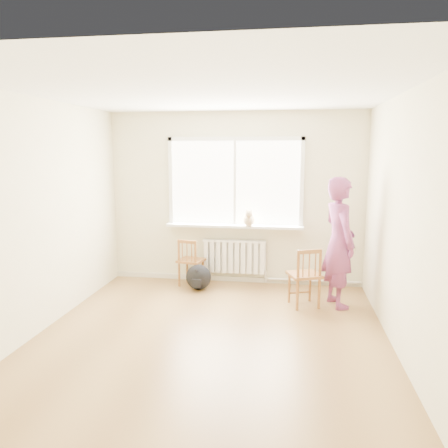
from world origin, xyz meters
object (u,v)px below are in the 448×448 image
at_px(person, 339,242).
at_px(chair_right, 306,277).
at_px(chair_left, 190,262).
at_px(backpack, 199,277).
at_px(cat, 249,219).

bearing_deg(person, chair_right, 87.44).
distance_m(chair_left, person, 2.32).
height_order(chair_left, person, person).
bearing_deg(backpack, cat, 23.54).
distance_m(cat, backpack, 1.18).
height_order(chair_left, cat, cat).
relative_size(chair_right, backpack, 2.11).
distance_m(person, cat, 1.47).
distance_m(chair_left, cat, 1.15).
relative_size(chair_right, person, 0.47).
bearing_deg(cat, chair_left, -175.55).
distance_m(chair_right, cat, 1.35).
xyz_separation_m(chair_right, backpack, (-1.59, 0.51, -0.22)).
xyz_separation_m(cat, backpack, (-0.73, -0.32, -0.87)).
height_order(chair_right, cat, cat).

